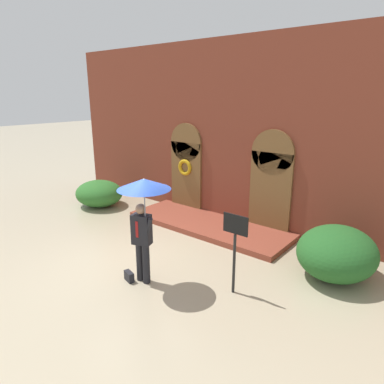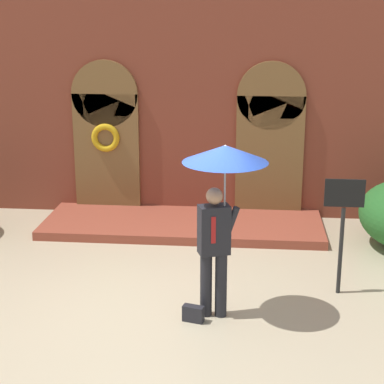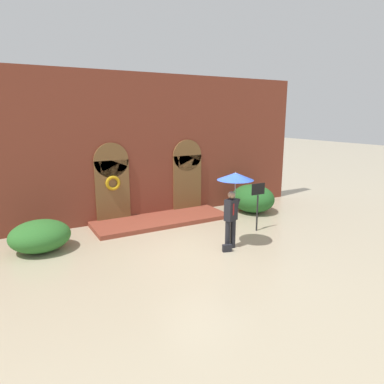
{
  "view_description": "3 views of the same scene",
  "coord_description": "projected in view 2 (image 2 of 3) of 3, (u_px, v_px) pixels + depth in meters",
  "views": [
    {
      "loc": [
        5.88,
        -4.93,
        4.01
      ],
      "look_at": [
        0.31,
        1.89,
        1.46
      ],
      "focal_mm": 32.0,
      "sensor_mm": 36.0,
      "label": 1
    },
    {
      "loc": [
        1.24,
        -8.26,
        4.05
      ],
      "look_at": [
        0.32,
        1.56,
        1.16
      ],
      "focal_mm": 60.0,
      "sensor_mm": 36.0,
      "label": 2
    },
    {
      "loc": [
        -5.11,
        -8.55,
        4.05
      ],
      "look_at": [
        0.4,
        1.36,
        1.48
      ],
      "focal_mm": 32.0,
      "sensor_mm": 36.0,
      "label": 3
    }
  ],
  "objects": [
    {
      "name": "ground_plane",
      "position": [
        160.0,
        300.0,
        9.15
      ],
      "size": [
        80.0,
        80.0,
        0.0
      ],
      "primitive_type": "plane",
      "color": "tan"
    },
    {
      "name": "handbag",
      "position": [
        193.0,
        314.0,
        8.51
      ],
      "size": [
        0.3,
        0.19,
        0.22
      ],
      "primitive_type": "cube",
      "rotation": [
        0.0,
        0.0,
        -0.26
      ],
      "color": "black",
      "rests_on": "ground"
    },
    {
      "name": "sign_post",
      "position": [
        343.0,
        217.0,
        9.06
      ],
      "size": [
        0.56,
        0.06,
        1.72
      ],
      "color": "black",
      "rests_on": "ground"
    },
    {
      "name": "building_facade",
      "position": [
        188.0,
        79.0,
        12.36
      ],
      "size": [
        14.0,
        2.3,
        5.6
      ],
      "color": "brown",
      "rests_on": "ground"
    },
    {
      "name": "person_with_umbrella",
      "position": [
        222.0,
        180.0,
        8.16
      ],
      "size": [
        1.1,
        1.1,
        2.36
      ],
      "color": "black",
      "rests_on": "ground"
    }
  ]
}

